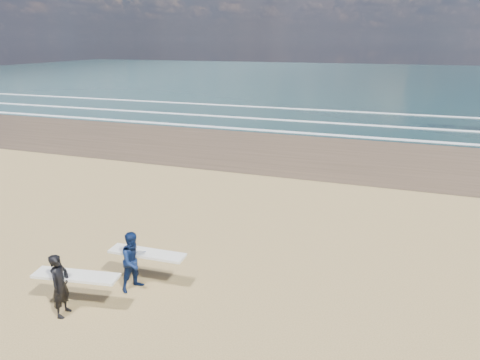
% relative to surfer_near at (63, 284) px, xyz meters
% --- Properties ---
extents(ocean, '(220.00, 100.00, 0.02)m').
position_rel_surfer_near_xyz_m(ocean, '(19.88, 72.65, -0.84)').
color(ocean, '#173133').
rests_on(ocean, ground).
extents(surfer_near, '(2.25, 1.11, 1.67)m').
position_rel_surfer_near_xyz_m(surfer_near, '(0.00, 0.00, 0.00)').
color(surfer_near, black).
rests_on(surfer_near, ground).
extents(surfer_far, '(2.22, 1.16, 1.70)m').
position_rel_surfer_near_xyz_m(surfer_far, '(1.06, 1.60, 0.00)').
color(surfer_far, '#0C1C46').
rests_on(surfer_far, ground).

